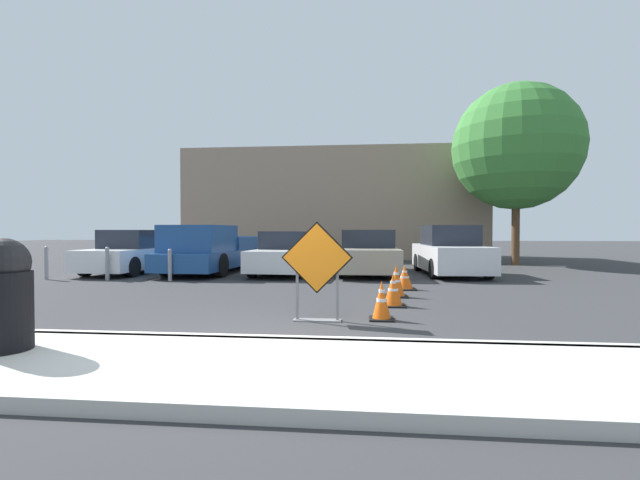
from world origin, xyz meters
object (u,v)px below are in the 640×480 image
Objects in this scene: traffic_cone_fourth at (405,278)px; parked_car_third at (368,253)px; bollard_nearest at (170,264)px; bollard_third at (46,262)px; pickup_truck at (210,252)px; traffic_cone_nearest at (382,301)px; parked_car_nearest at (132,253)px; traffic_cone_third at (396,281)px; parked_car_fourth at (450,252)px; trash_bin at (3,294)px; parked_car_second at (288,254)px; bollard_second at (107,263)px; road_closed_sign at (317,266)px; traffic_cone_second at (393,290)px.

traffic_cone_fourth is 0.13× the size of parked_car_third.
bollard_nearest is 3.76m from bollard_third.
pickup_truck is 5.34m from parked_car_third.
traffic_cone_nearest is 0.15× the size of parked_car_nearest.
parked_car_fourth reaches higher than traffic_cone_third.
trash_bin is (-6.69, -10.02, 0.03)m from parked_car_fourth.
trash_bin is (-1.38, -9.87, 0.10)m from parked_car_second.
road_closed_sign is at bearing -36.93° from bollard_second.
traffic_cone_fourth is at bearing 60.89° from parked_car_fourth.
traffic_cone_nearest is 9.02m from pickup_truck.
parked_car_second is 3.76× the size of trash_bin.
bollard_second is at bearing 180.00° from bollard_nearest.
traffic_cone_second is (0.27, 1.28, -0.01)m from traffic_cone_nearest.
traffic_cone_fourth is at bearing 153.01° from pickup_truck.
parked_car_nearest is 5.32m from parked_car_second.
bollard_third is (-8.47, 4.95, -0.36)m from road_closed_sign.
traffic_cone_fourth is 4.18m from parked_car_fourth.
bollard_nearest is at bearing 25.73° from parked_car_third.
traffic_cone_third is 0.16× the size of parked_car_fourth.
parked_car_fourth is at bearing 17.72° from bollard_nearest.
traffic_cone_second is 0.14× the size of parked_car_second.
parked_car_nearest is 0.91× the size of parked_car_second.
parked_car_third is 2.66m from parked_car_fourth.
bollard_second reaches higher than traffic_cone_second.
traffic_cone_fourth is at bearing 102.16° from parked_car_third.
traffic_cone_third is 7.55m from pickup_truck.
parked_car_nearest is at bearing 3.64° from parked_car_third.
road_closed_sign reaches higher than trash_bin.
parked_car_third is 4.73× the size of bollard_third.
traffic_cone_nearest is 0.14× the size of parked_car_third.
bollard_third is at bearing 153.51° from traffic_cone_nearest.
parked_car_second is at bearing 110.99° from traffic_cone_nearest.
traffic_cone_third is (0.15, 1.16, 0.03)m from traffic_cone_second.
bollard_nearest reaches higher than traffic_cone_second.
traffic_cone_fourth is 0.10× the size of pickup_truck.
traffic_cone_third is at bearing 82.75° from traffic_cone_second.
road_closed_sign is at bearing 136.61° from parked_car_nearest.
traffic_cone_third is at bearing 48.10° from trash_bin.
trash_bin is 7.55m from bollard_nearest.
road_closed_sign is 6.85m from bollard_nearest.
road_closed_sign is at bearing -46.43° from bollard_nearest.
traffic_cone_third is 5.05m from parked_car_third.
bollard_second is at bearing 156.37° from traffic_cone_second.
parked_car_third is (5.33, 0.27, -0.05)m from pickup_truck.
parked_car_fourth is 4.59× the size of bollard_nearest.
parked_car_nearest is 0.90× the size of parked_car_third.
traffic_cone_second is 8.23m from pickup_truck.
trash_bin is at bearing -147.38° from traffic_cone_nearest.
parked_car_second is (-3.04, 5.94, 0.36)m from traffic_cone_second.
pickup_truck reaches higher than traffic_cone_third.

